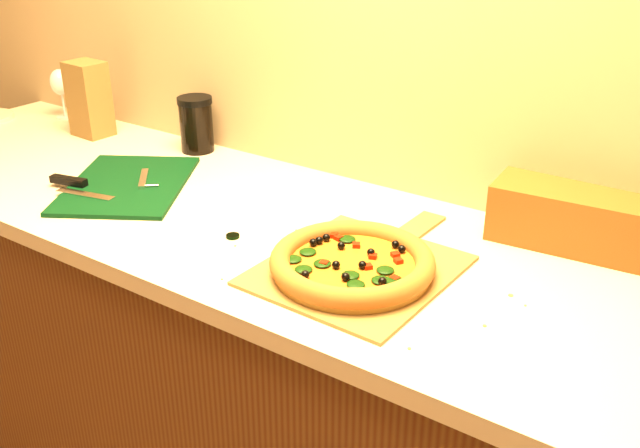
# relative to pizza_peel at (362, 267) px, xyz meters

# --- Properties ---
(cabinet) EXTENTS (2.80, 0.65, 0.86)m
(cabinet) POSITION_rel_pizza_peel_xyz_m (-0.14, 0.07, -0.47)
(cabinet) COLOR #4C2210
(cabinet) RESTS_ON ground
(countertop) EXTENTS (2.84, 0.68, 0.04)m
(countertop) POSITION_rel_pizza_peel_xyz_m (-0.14, 0.07, -0.02)
(countertop) COLOR beige
(countertop) RESTS_ON cabinet
(pizza_peel) EXTENTS (0.35, 0.51, 0.01)m
(pizza_peel) POSITION_rel_pizza_peel_xyz_m (0.00, 0.00, 0.00)
(pizza_peel) COLOR brown
(pizza_peel) RESTS_ON countertop
(pizza) EXTENTS (0.32, 0.32, 0.04)m
(pizza) POSITION_rel_pizza_peel_xyz_m (-0.00, -0.04, 0.02)
(pizza) COLOR #B0842C
(pizza) RESTS_ON pizza_peel
(cutting_board) EXTENTS (0.44, 0.48, 0.03)m
(cutting_board) POSITION_rel_pizza_peel_xyz_m (-0.71, 0.03, 0.00)
(cutting_board) COLOR black
(cutting_board) RESTS_ON countertop
(bottle_cap) EXTENTS (0.03, 0.03, 0.01)m
(bottle_cap) POSITION_rel_pizza_peel_xyz_m (-0.30, -0.04, -0.00)
(bottle_cap) COLOR black
(bottle_cap) RESTS_ON countertop
(bread_bag) EXTENTS (0.45, 0.18, 0.12)m
(bread_bag) POSITION_rel_pizza_peel_xyz_m (0.36, 0.34, 0.06)
(bread_bag) COLOR brown
(bread_bag) RESTS_ON countertop
(wine_glass) EXTENTS (0.06, 0.06, 0.16)m
(wine_glass) POSITION_rel_pizza_peel_xyz_m (-1.33, 0.32, 0.11)
(wine_glass) COLOR silver
(wine_glass) RESTS_ON countertop
(paper_bag) EXTENTS (0.11, 0.09, 0.22)m
(paper_bag) POSITION_rel_pizza_peel_xyz_m (-1.11, 0.25, 0.11)
(paper_bag) COLOR brown
(paper_bag) RESTS_ON countertop
(dark_jar) EXTENTS (0.10, 0.10, 0.15)m
(dark_jar) POSITION_rel_pizza_peel_xyz_m (-0.75, 0.33, 0.07)
(dark_jar) COLOR black
(dark_jar) RESTS_ON countertop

